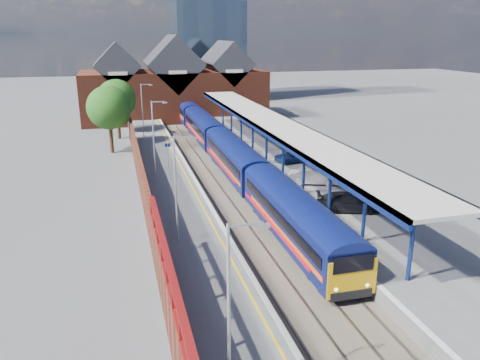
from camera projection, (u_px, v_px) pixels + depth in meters
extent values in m
plane|color=#5B5B5E|center=(206.00, 159.00, 54.16)|extent=(240.00, 240.00, 0.00)
cube|color=#473D33|center=(226.00, 184.00, 44.93)|extent=(6.00, 76.00, 0.06)
cube|color=slate|center=(203.00, 185.00, 44.36)|extent=(0.07, 76.00, 0.14)
cube|color=slate|center=(218.00, 184.00, 44.72)|extent=(0.07, 76.00, 0.14)
cube|color=slate|center=(234.00, 183.00, 45.10)|extent=(0.07, 76.00, 0.14)
cube|color=slate|center=(248.00, 182.00, 45.45)|extent=(0.07, 76.00, 0.14)
cube|color=#565659|center=(169.00, 184.00, 43.44)|extent=(5.00, 76.00, 1.00)
cube|color=#565659|center=(285.00, 175.00, 46.27)|extent=(6.00, 76.00, 1.00)
cube|color=silver|center=(194.00, 177.00, 43.86)|extent=(0.30, 76.00, 0.05)
cube|color=silver|center=(258.00, 172.00, 45.41)|extent=(0.30, 76.00, 0.05)
cube|color=yellow|center=(187.00, 178.00, 43.72)|extent=(0.14, 76.00, 0.01)
cube|color=#0B1551|center=(296.00, 219.00, 31.67)|extent=(2.89, 16.02, 2.50)
cube|color=#0B1551|center=(296.00, 201.00, 31.30)|extent=(2.89, 16.02, 0.60)
cube|color=#0B1551|center=(235.00, 158.00, 46.98)|extent=(2.89, 16.02, 2.50)
cube|color=#0B1551|center=(235.00, 146.00, 46.60)|extent=(2.89, 16.02, 0.60)
cube|color=#0B1551|center=(204.00, 128.00, 62.28)|extent=(2.89, 16.02, 2.50)
cube|color=#0B1551|center=(204.00, 118.00, 61.91)|extent=(2.89, 16.02, 0.60)
cube|color=#0B1551|center=(185.00, 109.00, 77.59)|extent=(2.89, 16.02, 2.50)
cube|color=#0B1551|center=(185.00, 102.00, 77.21)|extent=(2.89, 16.02, 0.60)
cube|color=black|center=(205.00, 138.00, 54.15)|extent=(0.04, 60.54, 0.70)
cube|color=#FF5910|center=(205.00, 145.00, 54.38)|extent=(0.03, 55.27, 0.30)
cube|color=red|center=(205.00, 147.00, 54.45)|extent=(0.03, 55.27, 0.30)
cube|color=#F2B20C|center=(351.00, 278.00, 24.43)|extent=(2.82, 0.32, 2.10)
cube|color=black|center=(353.00, 264.00, 24.09)|extent=(2.30, 0.17, 0.90)
cube|color=black|center=(330.00, 280.00, 26.99)|extent=(2.00, 2.40, 0.60)
cube|color=black|center=(181.00, 113.00, 83.23)|extent=(2.00, 2.40, 0.60)
cylinder|color=navy|center=(412.00, 245.00, 24.96)|extent=(0.24, 0.24, 4.20)
cylinder|color=navy|center=(364.00, 212.00, 29.57)|extent=(0.24, 0.24, 4.20)
cylinder|color=navy|center=(330.00, 188.00, 34.18)|extent=(0.24, 0.24, 4.20)
cylinder|color=navy|center=(304.00, 170.00, 38.79)|extent=(0.24, 0.24, 4.20)
cylinder|color=navy|center=(283.00, 155.00, 43.40)|extent=(0.24, 0.24, 4.20)
cylinder|color=navy|center=(267.00, 144.00, 48.01)|extent=(0.24, 0.24, 4.20)
cylinder|color=navy|center=(253.00, 134.00, 52.62)|extent=(0.24, 0.24, 4.20)
cylinder|color=navy|center=(241.00, 126.00, 57.23)|extent=(0.24, 0.24, 4.20)
cylinder|color=navy|center=(231.00, 119.00, 61.84)|extent=(0.24, 0.24, 4.20)
cylinder|color=navy|center=(223.00, 113.00, 66.45)|extent=(0.24, 0.24, 4.20)
cube|color=beige|center=(275.00, 123.00, 46.54)|extent=(4.50, 52.00, 0.25)
cube|color=navy|center=(254.00, 126.00, 46.06)|extent=(0.20, 52.00, 0.55)
cube|color=navy|center=(295.00, 124.00, 47.11)|extent=(0.20, 52.00, 0.55)
cylinder|color=#A5A8AA|center=(229.00, 317.00, 16.18)|extent=(0.12, 0.12, 7.00)
cube|color=#A5A8AA|center=(246.00, 225.00, 15.31)|extent=(1.20, 0.08, 0.08)
cube|color=#A5A8AA|center=(263.00, 226.00, 15.49)|extent=(0.45, 0.18, 0.12)
cylinder|color=#A5A8AA|center=(176.00, 191.00, 29.09)|extent=(0.12, 0.12, 7.00)
cube|color=#A5A8AA|center=(183.00, 137.00, 28.22)|extent=(1.20, 0.08, 0.08)
cube|color=#A5A8AA|center=(193.00, 138.00, 28.40)|extent=(0.45, 0.18, 0.12)
cylinder|color=#A5A8AA|center=(154.00, 138.00, 43.84)|extent=(0.12, 0.12, 7.00)
cube|color=#A5A8AA|center=(158.00, 102.00, 42.97)|extent=(1.20, 0.08, 0.08)
cube|color=#A5A8AA|center=(165.00, 103.00, 43.15)|extent=(0.45, 0.18, 0.12)
cylinder|color=#A5A8AA|center=(142.00, 112.00, 58.59)|extent=(0.12, 0.12, 7.00)
cube|color=#A5A8AA|center=(146.00, 84.00, 57.72)|extent=(1.20, 0.08, 0.08)
cube|color=#A5A8AA|center=(151.00, 85.00, 57.90)|extent=(0.45, 0.18, 0.12)
cylinder|color=#A5A8AA|center=(168.00, 155.00, 46.73)|extent=(0.08, 0.08, 2.50)
cube|color=#0C194C|center=(168.00, 145.00, 46.41)|extent=(0.55, 0.06, 0.35)
cube|color=maroon|center=(143.00, 187.00, 36.70)|extent=(0.35, 50.00, 2.80)
cube|color=maroon|center=(166.00, 252.00, 20.31)|extent=(0.30, 15.00, 0.12)
cube|color=maroon|center=(167.00, 272.00, 20.59)|extent=(0.30, 15.00, 0.12)
cube|color=maroon|center=(183.00, 329.00, 15.85)|extent=(0.30, 0.12, 1.00)
cube|color=maroon|center=(175.00, 299.00, 17.69)|extent=(0.30, 0.12, 1.00)
cube|color=maroon|center=(169.00, 274.00, 19.54)|extent=(0.30, 0.12, 1.00)
cube|color=maroon|center=(164.00, 253.00, 21.38)|extent=(0.30, 0.12, 1.00)
cube|color=maroon|center=(160.00, 235.00, 23.23)|extent=(0.30, 0.12, 1.00)
cube|color=maroon|center=(156.00, 221.00, 25.07)|extent=(0.30, 0.12, 1.00)
cube|color=maroon|center=(153.00, 208.00, 26.91)|extent=(0.30, 0.12, 1.00)
cube|color=maroon|center=(174.00, 95.00, 78.78)|extent=(30.00, 12.00, 8.00)
cube|color=#232328|center=(117.00, 64.00, 75.01)|extent=(7.13, 12.00, 7.13)
cube|color=#232328|center=(173.00, 63.00, 77.23)|extent=(9.16, 12.00, 9.16)
cube|color=#232328|center=(226.00, 63.00, 79.44)|extent=(7.13, 12.00, 7.13)
cube|color=beige|center=(118.00, 74.00, 69.73)|extent=(2.80, 0.15, 0.50)
cube|color=beige|center=(178.00, 72.00, 71.95)|extent=(2.80, 0.15, 0.50)
cube|color=beige|center=(235.00, 71.00, 74.16)|extent=(2.80, 0.15, 0.50)
cube|color=slate|center=(206.00, 3.00, 96.74)|extent=(14.00, 14.00, 40.00)
cylinder|color=#382314|center=(111.00, 137.00, 56.51)|extent=(0.44, 0.44, 4.00)
sphere|color=#214A13|center=(109.00, 108.00, 55.47)|extent=(5.20, 5.20, 5.20)
sphere|color=#214A13|center=(116.00, 114.00, 55.41)|extent=(3.20, 3.20, 3.20)
cylinder|color=#382314|center=(119.00, 124.00, 64.13)|extent=(0.44, 0.44, 4.00)
sphere|color=#214A13|center=(117.00, 99.00, 63.09)|extent=(5.20, 5.20, 5.20)
sphere|color=#214A13|center=(123.00, 104.00, 63.03)|extent=(3.20, 3.20, 3.20)
imported|color=maroon|center=(355.00, 201.00, 35.88)|extent=(3.78, 1.75, 1.26)
imported|color=silver|center=(314.00, 176.00, 41.75)|extent=(4.83, 3.12, 1.50)
imported|color=black|center=(348.00, 202.00, 35.41)|extent=(5.17, 3.32, 1.39)
imported|color=navy|center=(293.00, 157.00, 48.91)|extent=(4.18, 2.63, 1.08)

